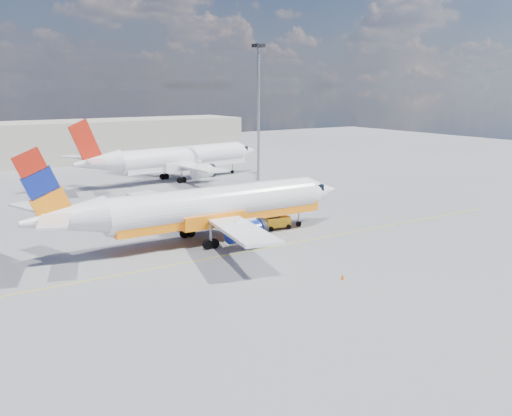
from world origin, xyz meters
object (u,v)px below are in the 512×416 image
main_jet (207,207)px  gse_tug (276,220)px  second_jet (177,159)px  traffic_cone (343,277)px

main_jet → gse_tug: 8.77m
second_jet → main_jet: bearing=-119.8°
second_jet → traffic_cone: (-9.84, -50.40, -3.20)m
second_jet → gse_tug: second_jet is taller
second_jet → gse_tug: bearing=-107.0°
second_jet → traffic_cone: second_jet is taller
main_jet → second_jet: bearing=68.9°
second_jet → gse_tug: size_ratio=11.92×
main_jet → second_jet: size_ratio=0.98×
main_jet → traffic_cone: bearing=-77.5°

